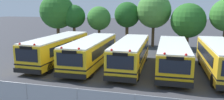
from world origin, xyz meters
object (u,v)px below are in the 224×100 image
object	(u,v)px
tree_1	(74,16)
tree_4	(153,11)
school_bus_1	(91,51)
tree_3	(128,15)
school_bus_4	(220,58)
school_bus_0	(58,49)
tree_2	(99,18)
tree_5	(188,21)
school_bus_3	(173,56)
tree_0	(58,12)
school_bus_2	(131,53)

from	to	relation	value
tree_1	tree_4	xyz separation A→B (m)	(10.74, 2.06, 0.74)
school_bus_1	tree_3	size ratio (longest dim) A/B	1.60
school_bus_4	school_bus_0	bearing A→B (deg)	-1.66
school_bus_4	tree_3	xyz separation A→B (m)	(-9.96, 11.63, 2.90)
tree_2	tree_5	bearing A→B (deg)	0.73
school_bus_0	school_bus_3	world-z (taller)	school_bus_0
school_bus_4	tree_2	distance (m)	17.25
school_bus_3	tree_4	distance (m)	12.52
school_bus_1	tree_5	size ratio (longest dim) A/B	1.66
school_bus_0	tree_5	world-z (taller)	tree_5
school_bus_4	tree_5	world-z (taller)	tree_5
tree_0	tree_5	size ratio (longest dim) A/B	1.21
school_bus_1	school_bus_4	xyz separation A→B (m)	(11.28, 0.12, 0.03)
school_bus_0	tree_1	distance (m)	10.11
school_bus_0	school_bus_3	distance (m)	11.15
tree_1	tree_4	distance (m)	10.96
school_bus_4	tree_0	bearing A→B (deg)	-26.39
school_bus_3	tree_2	world-z (taller)	tree_2
school_bus_2	tree_5	world-z (taller)	tree_5
school_bus_2	school_bus_1	bearing A→B (deg)	0.03
tree_4	tree_0	bearing A→B (deg)	-169.56
tree_0	tree_1	distance (m)	2.41
tree_2	school_bus_1	bearing A→B (deg)	-76.27
school_bus_3	school_bus_4	size ratio (longest dim) A/B	1.00
school_bus_0	school_bus_1	bearing A→B (deg)	177.23
school_bus_4	tree_2	size ratio (longest dim) A/B	1.75
school_bus_1	tree_1	world-z (taller)	tree_1
tree_1	tree_2	xyz separation A→B (m)	(3.51, 0.52, -0.27)
school_bus_0	tree_0	distance (m)	10.76
school_bus_3	tree_0	distance (m)	18.65
tree_3	tree_4	xyz separation A→B (m)	(3.43, 0.02, 0.58)
school_bus_3	school_bus_4	distance (m)	3.77
school_bus_0	school_bus_4	xyz separation A→B (m)	(14.92, -0.14, -0.02)
school_bus_1	tree_3	bearing A→B (deg)	-97.23
school_bus_4	tree_5	size ratio (longest dim) A/B	1.63
school_bus_0	school_bus_4	world-z (taller)	school_bus_0
school_bus_1	tree_1	size ratio (longest dim) A/B	1.71
tree_3	tree_5	bearing A→B (deg)	-9.77
tree_4	tree_5	size ratio (longest dim) A/B	1.22
school_bus_1	school_bus_2	size ratio (longest dim) A/B	1.03
school_bus_1	tree_4	size ratio (longest dim) A/B	1.36
school_bus_2	school_bus_3	size ratio (longest dim) A/B	0.99
school_bus_1	tree_0	xyz separation A→B (m)	(-8.31, 9.36, 3.39)
school_bus_3	tree_5	distance (m)	10.72
tree_4	tree_3	bearing A→B (deg)	-179.73
tree_2	tree_4	xyz separation A→B (m)	(7.23, 1.55, 1.01)
school_bus_1	tree_5	distance (m)	14.14
school_bus_3	tree_5	bearing A→B (deg)	-100.55
school_bus_3	school_bus_4	xyz separation A→B (m)	(3.77, 0.03, 0.06)
tree_4	tree_2	bearing A→B (deg)	-167.92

